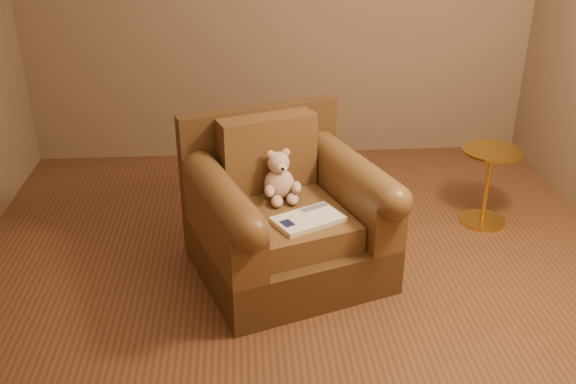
{
  "coord_description": "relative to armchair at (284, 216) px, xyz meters",
  "views": [
    {
      "loc": [
        -0.32,
        -3.02,
        2.07
      ],
      "look_at": [
        -0.09,
        0.12,
        0.54
      ],
      "focal_mm": 40.0,
      "sensor_mm": 36.0,
      "label": 1
    }
  ],
  "objects": [
    {
      "name": "floor",
      "position": [
        0.1,
        -0.21,
        -0.34
      ],
      "size": [
        4.0,
        4.0,
        0.0
      ],
      "primitive_type": "plane",
      "color": "brown",
      "rests_on": "ground"
    },
    {
      "name": "teddy_bear",
      "position": [
        -0.02,
        0.08,
        0.19
      ],
      "size": [
        0.21,
        0.25,
        0.3
      ],
      "rotation": [
        0.0,
        0.0,
        0.24
      ],
      "color": "#D0AA92",
      "rests_on": "armchair"
    },
    {
      "name": "side_table",
      "position": [
        1.37,
        0.46,
        -0.06
      ],
      "size": [
        0.37,
        0.37,
        0.52
      ],
      "color": "gold",
      "rests_on": "floor"
    },
    {
      "name": "guidebook",
      "position": [
        0.11,
        -0.22,
        0.09
      ],
      "size": [
        0.42,
        0.36,
        0.03
      ],
      "rotation": [
        0.0,
        0.0,
        0.48
      ],
      "color": "beige",
      "rests_on": "armchair"
    },
    {
      "name": "armchair",
      "position": [
        0.0,
        0.0,
        0.0
      ],
      "size": [
        1.24,
        1.21,
        0.89
      ],
      "rotation": [
        0.0,
        0.0,
        0.34
      ],
      "color": "#462E17",
      "rests_on": "floor"
    }
  ]
}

